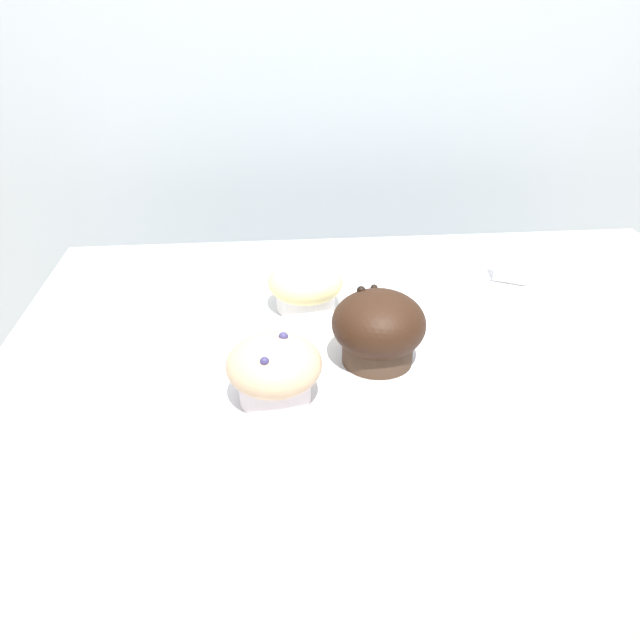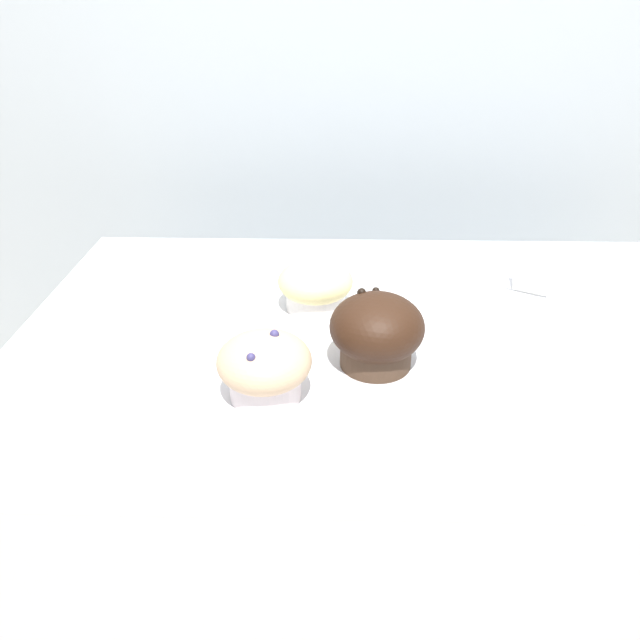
{
  "view_description": "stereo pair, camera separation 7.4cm",
  "coord_description": "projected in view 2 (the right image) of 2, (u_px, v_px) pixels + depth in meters",
  "views": [
    {
      "loc": [
        -0.16,
        -0.7,
        1.35
      ],
      "look_at": [
        -0.11,
        -0.05,
        0.99
      ],
      "focal_mm": 35.0,
      "sensor_mm": 36.0,
      "label": 1
    },
    {
      "loc": [
        -0.09,
        -0.7,
        1.35
      ],
      "look_at": [
        -0.11,
        -0.05,
        0.99
      ],
      "focal_mm": 35.0,
      "sensor_mm": 36.0,
      "label": 2
    }
  ],
  "objects": [
    {
      "name": "wall_back",
      "position": [
        376.0,
        210.0,
        1.35
      ],
      "size": [
        3.2,
        0.1,
        1.8
      ],
      "primitive_type": "cube",
      "color": "#A8B2B7",
      "rests_on": "ground"
    },
    {
      "name": "display_counter",
      "position": [
        384.0,
        577.0,
        1.04
      ],
      "size": [
        1.0,
        0.64,
        0.94
      ],
      "primitive_type": "cube",
      "color": "silver",
      "rests_on": "ground"
    },
    {
      "name": "muffin_front_center",
      "position": [
        315.0,
        285.0,
        0.85
      ],
      "size": [
        0.1,
        0.1,
        0.07
      ],
      "color": "white",
      "rests_on": "display_counter"
    },
    {
      "name": "muffin_back_left",
      "position": [
        377.0,
        332.0,
        0.72
      ],
      "size": [
        0.11,
        0.11,
        0.09
      ],
      "color": "#433021",
      "rests_on": "display_counter"
    },
    {
      "name": "muffin_back_right",
      "position": [
        265.0,
        367.0,
        0.67
      ],
      "size": [
        0.1,
        0.1,
        0.08
      ],
      "color": "silver",
      "rests_on": "display_counter"
    },
    {
      "name": "price_card",
      "position": [
        533.0,
        274.0,
        0.89
      ],
      "size": [
        0.06,
        0.06,
        0.06
      ],
      "color": "white",
      "rests_on": "display_counter"
    }
  ]
}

